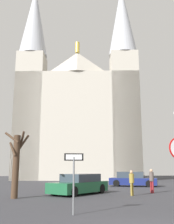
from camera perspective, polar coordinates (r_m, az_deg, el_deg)
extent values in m
cube|color=#BCB5A5|center=(45.71, -1.87, -3.67)|extent=(20.92, 14.20, 16.76)
pyramid|color=#BCB5A5|center=(43.77, -2.09, 10.51)|extent=(7.04, 2.91, 3.50)
cylinder|color=gold|center=(44.85, -2.07, 13.64)|extent=(0.70, 0.70, 1.80)
cube|color=#BCB5A5|center=(43.48, -12.15, -0.64)|extent=(4.86, 4.86, 20.25)
cone|color=#B7BAC1|center=(49.51, -11.25, 18.66)|extent=(4.75, 4.75, 13.15)
cube|color=#BCB5A5|center=(42.68, 8.14, -0.58)|extent=(4.86, 4.86, 20.25)
cone|color=#B7BAC1|center=(48.81, 7.53, 19.01)|extent=(4.75, 4.75, 13.15)
cylinder|color=slate|center=(10.52, -2.89, -15.46)|extent=(0.07, 0.07, 2.14)
cube|color=black|center=(10.52, -2.83, -9.62)|extent=(0.75, 0.05, 0.28)
cube|color=white|center=(10.50, -2.83, -9.62)|extent=(0.63, 0.03, 0.20)
cylinder|color=#473323|center=(16.68, -15.03, -11.16)|extent=(0.39, 0.39, 3.69)
cylinder|color=#473323|center=(16.85, -13.76, -5.68)|extent=(0.39, 0.70, 0.93)
cylinder|color=#473323|center=(16.41, -15.81, -5.32)|extent=(0.96, 0.67, 0.72)
cylinder|color=#473323|center=(17.13, -13.84, -6.93)|extent=(0.99, 0.63, 1.28)
cylinder|color=#473323|center=(16.56, -15.66, -7.71)|extent=(0.56, 0.59, 0.88)
cube|color=navy|center=(27.49, 9.91, -14.45)|extent=(4.88, 3.35, 0.66)
cube|color=#333D47|center=(27.50, 9.37, -13.16)|extent=(2.96, 2.41, 0.59)
cylinder|color=black|center=(28.14, 13.35, -14.57)|extent=(0.68, 0.45, 0.64)
cylinder|color=black|center=(26.60, 13.18, -14.74)|extent=(0.68, 0.45, 0.64)
cylinder|color=black|center=(28.47, 6.87, -14.77)|extent=(0.68, 0.45, 0.64)
cylinder|color=black|center=(26.95, 6.33, -14.94)|extent=(0.68, 0.45, 0.64)
cube|color=#1E5B38|center=(18.78, -1.80, -15.77)|extent=(4.46, 4.59, 0.67)
cube|color=#333D47|center=(18.93, -1.35, -13.92)|extent=(2.96, 3.00, 0.53)
cylinder|color=black|center=(17.07, -2.87, -16.69)|extent=(0.60, 0.62, 0.64)
cylinder|color=black|center=(18.15, -7.10, -16.34)|extent=(0.60, 0.62, 0.64)
cylinder|color=black|center=(19.57, 3.10, -16.09)|extent=(0.60, 0.62, 0.64)
cylinder|color=black|center=(20.52, -0.92, -15.92)|extent=(0.60, 0.62, 0.64)
cylinder|color=olive|center=(18.12, 9.75, -16.02)|extent=(0.12, 0.12, 0.79)
cylinder|color=olive|center=(17.98, 9.50, -16.06)|extent=(0.12, 0.12, 0.79)
cylinder|color=olive|center=(18.02, 9.55, -13.85)|extent=(0.32, 0.32, 0.59)
sphere|color=tan|center=(18.01, 9.50, -12.56)|extent=(0.21, 0.21, 0.21)
cylinder|color=maroon|center=(20.28, 13.59, -15.38)|extent=(0.12, 0.12, 0.83)
cylinder|color=maroon|center=(20.18, 13.95, -15.38)|extent=(0.12, 0.12, 0.83)
cylinder|color=#594C47|center=(20.20, 13.66, -13.32)|extent=(0.32, 0.32, 0.62)
sphere|color=tan|center=(20.19, 13.60, -12.12)|extent=(0.22, 0.22, 0.22)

